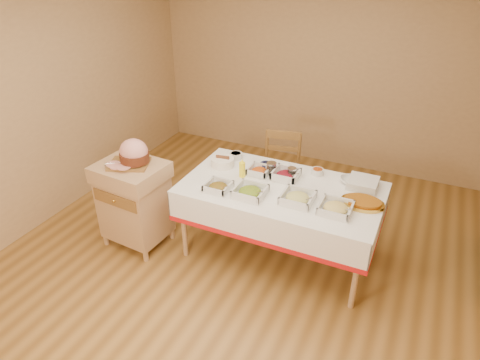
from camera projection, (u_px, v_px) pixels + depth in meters
name	position (u px, v px, depth m)	size (l,w,h in m)	color
room_shell	(238.00, 140.00, 3.53)	(5.00, 5.00, 5.00)	olive
dining_table	(281.00, 202.00, 4.00)	(1.82, 1.02, 0.76)	tan
butcher_cart	(134.00, 200.00, 4.21)	(0.67, 0.57, 0.89)	tan
dining_chair	(280.00, 174.00, 4.73)	(0.49, 0.48, 0.93)	brown
ham_on_board	(133.00, 154.00, 3.98)	(0.39, 0.37, 0.25)	brown
serving_dish_a	(218.00, 187.00, 3.87)	(0.23, 0.22, 0.10)	silver
serving_dish_b	(250.00, 192.00, 3.78)	(0.27, 0.27, 0.11)	silver
serving_dish_c	(298.00, 198.00, 3.69)	(0.27, 0.27, 0.11)	silver
serving_dish_d	(336.00, 208.00, 3.56)	(0.27, 0.27, 0.10)	silver
serving_dish_e	(259.00, 171.00, 4.14)	(0.21, 0.20, 0.10)	silver
serving_dish_f	(286.00, 175.00, 4.05)	(0.25, 0.24, 0.11)	silver
small_bowl_left	(236.00, 155.00, 4.42)	(0.13, 0.13, 0.06)	silver
small_bowl_mid	(266.00, 165.00, 4.24)	(0.12, 0.12, 0.05)	navy
small_bowl_right	(318.00, 171.00, 4.12)	(0.12, 0.12, 0.06)	silver
bowl_white_imported	(284.00, 166.00, 4.24)	(0.14, 0.14, 0.03)	silver
bowl_small_imported	(349.00, 180.00, 3.98)	(0.17, 0.17, 0.05)	silver
preserve_jar_left	(271.00, 169.00, 4.11)	(0.10, 0.10, 0.12)	silver
preserve_jar_right	(292.00, 174.00, 4.05)	(0.09, 0.09, 0.11)	silver
mustard_bottle	(242.00, 169.00, 4.06)	(0.06, 0.06, 0.19)	yellow
bread_basket	(223.00, 162.00, 4.27)	(0.23, 0.23, 0.10)	white
plate_stack	(363.00, 183.00, 3.90)	(0.26, 0.26, 0.08)	silver
brass_platter	(363.00, 202.00, 3.65)	(0.37, 0.27, 0.05)	gold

